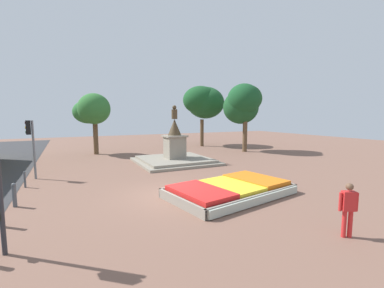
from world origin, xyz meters
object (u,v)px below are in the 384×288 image
object	(u,v)px
flower_planter	(231,190)
pedestrian_with_handbag	(348,206)
kerb_bollard_mid_b	(14,194)
kerb_bollard_north	(25,179)
traffic_light_mid_block	(31,138)
kerb_bollard_mid_a	(1,212)
statue_monument	(175,154)

from	to	relation	value
flower_planter	pedestrian_with_handbag	world-z (taller)	pedestrian_with_handbag
kerb_bollard_mid_b	kerb_bollard_north	distance (m)	3.13
pedestrian_with_handbag	kerb_bollard_north	distance (m)	14.25
flower_planter	pedestrian_with_handbag	size ratio (longest dim) A/B	3.69
kerb_bollard_mid_b	pedestrian_with_handbag	bearing A→B (deg)	-38.51
traffic_light_mid_block	kerb_bollard_mid_b	size ratio (longest dim) A/B	3.46
traffic_light_mid_block	flower_planter	bearing A→B (deg)	-41.64
traffic_light_mid_block	kerb_bollard_north	distance (m)	2.71
pedestrian_with_handbag	kerb_bollard_mid_a	distance (m)	10.95
kerb_bollard_mid_a	kerb_bollard_north	bearing A→B (deg)	89.67
flower_planter	traffic_light_mid_block	size ratio (longest dim) A/B	1.81
flower_planter	kerb_bollard_mid_a	xyz separation A→B (m)	(-8.72, 0.50, 0.24)
flower_planter	traffic_light_mid_block	distance (m)	11.58
statue_monument	pedestrian_with_handbag	world-z (taller)	statue_monument
flower_planter	kerb_bollard_mid_a	bearing A→B (deg)	176.72
flower_planter	kerb_bollard_mid_a	distance (m)	8.74
kerb_bollard_mid_a	kerb_bollard_north	world-z (taller)	kerb_bollard_mid_a
statue_monument	kerb_bollard_north	size ratio (longest dim) A/B	6.86
pedestrian_with_handbag	kerb_bollard_north	size ratio (longest dim) A/B	1.99
flower_planter	traffic_light_mid_block	world-z (taller)	traffic_light_mid_block
statue_monument	kerb_bollard_north	bearing A→B (deg)	-161.56
kerb_bollard_mid_a	pedestrian_with_handbag	bearing A→B (deg)	-29.82
traffic_light_mid_block	pedestrian_with_handbag	bearing A→B (deg)	-53.42
statue_monument	kerb_bollard_mid_a	xyz separation A→B (m)	(-9.57, -8.38, -0.18)
kerb_bollard_mid_a	kerb_bollard_north	xyz separation A→B (m)	(0.03, 5.19, -0.07)
statue_monument	traffic_light_mid_block	world-z (taller)	statue_monument
kerb_bollard_north	statue_monument	bearing A→B (deg)	18.44
flower_planter	pedestrian_with_handbag	bearing A→B (deg)	-81.13
traffic_light_mid_block	kerb_bollard_mid_a	world-z (taller)	traffic_light_mid_block
flower_planter	kerb_bollard_mid_a	world-z (taller)	kerb_bollard_mid_a
kerb_bollard_north	pedestrian_with_handbag	bearing A→B (deg)	-48.34
traffic_light_mid_block	kerb_bollard_mid_b	world-z (taller)	traffic_light_mid_block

